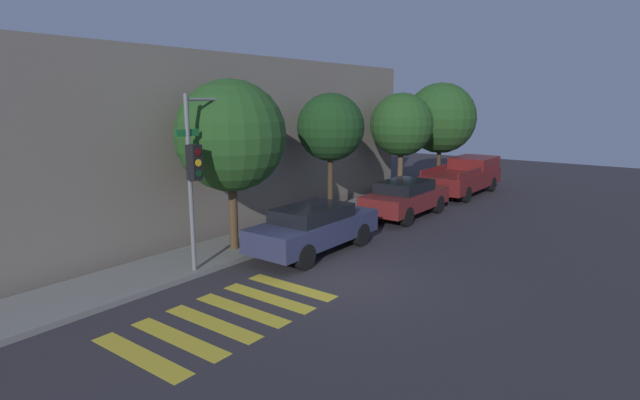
{
  "coord_description": "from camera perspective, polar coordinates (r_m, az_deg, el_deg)",
  "views": [
    {
      "loc": [
        -10.15,
        -6.88,
        4.61
      ],
      "look_at": [
        1.8,
        2.1,
        1.6
      ],
      "focal_mm": 28.0,
      "sensor_mm": 36.0,
      "label": 1
    }
  ],
  "objects": [
    {
      "name": "ground_plane",
      "position": [
        13.1,
        2.64,
        -9.23
      ],
      "size": [
        60.0,
        60.0,
        0.0
      ],
      "primitive_type": "plane",
      "color": "#2D2B30"
    },
    {
      "name": "sidewalk",
      "position": [
        15.78,
        -10.45,
        -5.54
      ],
      "size": [
        26.0,
        2.21,
        0.14
      ],
      "primitive_type": "cube",
      "color": "slate",
      "rests_on": "ground"
    },
    {
      "name": "building_row",
      "position": [
        18.75,
        -20.23,
        6.0
      ],
      "size": [
        26.0,
        6.0,
        6.15
      ],
      "primitive_type": "cube",
      "color": "slate",
      "rests_on": "ground"
    },
    {
      "name": "crosswalk",
      "position": [
        11.29,
        -10.55,
        -12.92
      ],
      "size": [
        4.74,
        2.6,
        0.0
      ],
      "color": "gold",
      "rests_on": "ground"
    },
    {
      "name": "traffic_light_pole",
      "position": [
        13.46,
        -12.99,
        5.35
      ],
      "size": [
        2.43,
        0.56,
        4.77
      ],
      "color": "slate",
      "rests_on": "ground"
    },
    {
      "name": "sedan_near_corner",
      "position": [
        15.21,
        -0.66,
        -3.12
      ],
      "size": [
        4.67,
        1.75,
        1.47
      ],
      "color": "#2D3351",
      "rests_on": "ground"
    },
    {
      "name": "sedan_middle",
      "position": [
        20.15,
        9.74,
        0.32
      ],
      "size": [
        4.5,
        1.8,
        1.47
      ],
      "color": "maroon",
      "rests_on": "ground"
    },
    {
      "name": "pickup_truck",
      "position": [
        25.85,
        16.2,
        2.69
      ],
      "size": [
        5.66,
        2.06,
        1.73
      ],
      "color": "maroon",
      "rests_on": "ground"
    },
    {
      "name": "tree_near_corner",
      "position": [
        14.98,
        -10.18,
        7.21
      ],
      "size": [
        3.29,
        3.29,
        5.22
      ],
      "color": "#4C3823",
      "rests_on": "ground"
    },
    {
      "name": "tree_midblock",
      "position": [
        18.77,
        1.21,
        8.28
      ],
      "size": [
        2.53,
        2.53,
        4.88
      ],
      "color": "#42301E",
      "rests_on": "ground"
    },
    {
      "name": "tree_far_end",
      "position": [
        23.56,
        9.31,
        8.47
      ],
      "size": [
        2.91,
        2.91,
        4.94
      ],
      "color": "brown",
      "rests_on": "ground"
    },
    {
      "name": "tree_behind_truck",
      "position": [
        27.51,
        13.64,
        9.07
      ],
      "size": [
        3.7,
        3.7,
        5.51
      ],
      "color": "#4C3823",
      "rests_on": "ground"
    }
  ]
}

